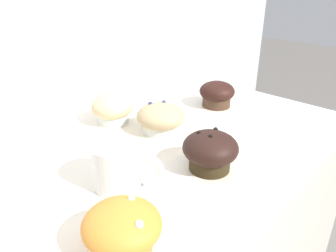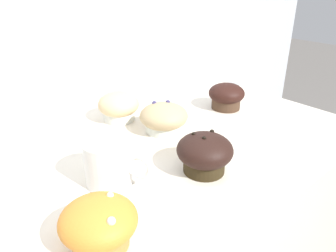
# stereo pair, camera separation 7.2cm
# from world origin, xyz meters

# --- Properties ---
(wall_back) EXTENTS (3.20, 0.10, 1.80)m
(wall_back) POSITION_xyz_m (0.00, 0.60, 0.90)
(wall_back) COLOR #B2B7BC
(wall_back) RESTS_ON ground
(muffin_front_center) EXTENTS (0.11, 0.11, 0.08)m
(muffin_front_center) POSITION_xyz_m (0.02, -0.16, 0.96)
(muffin_front_center) COLOR #2D2312
(muffin_front_center) RESTS_ON display_counter
(muffin_back_left) EXTENTS (0.10, 0.10, 0.07)m
(muffin_back_left) POSITION_xyz_m (0.31, 0.02, 0.96)
(muffin_back_left) COLOR #452E20
(muffin_back_left) RESTS_ON display_counter
(muffin_back_right) EXTENTS (0.11, 0.11, 0.07)m
(muffin_back_right) POSITION_xyz_m (-0.23, -0.19, 0.96)
(muffin_back_right) COLOR #CE7F3D
(muffin_back_right) RESTS_ON display_counter
(muffin_front_left) EXTENTS (0.12, 0.12, 0.07)m
(muffin_front_left) POSITION_xyz_m (0.08, 0.03, 0.95)
(muffin_front_left) COLOR silver
(muffin_front_left) RESTS_ON display_counter
(muffin_front_right) EXTENTS (0.11, 0.11, 0.07)m
(muffin_front_right) POSITION_xyz_m (0.03, 0.16, 0.96)
(muffin_front_right) COLOR silver
(muffin_front_right) RESTS_ON display_counter
(coffee_cup) EXTENTS (0.09, 0.12, 0.09)m
(coffee_cup) POSITION_xyz_m (-0.13, -0.07, 0.96)
(coffee_cup) COLOR white
(coffee_cup) RESTS_ON display_counter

